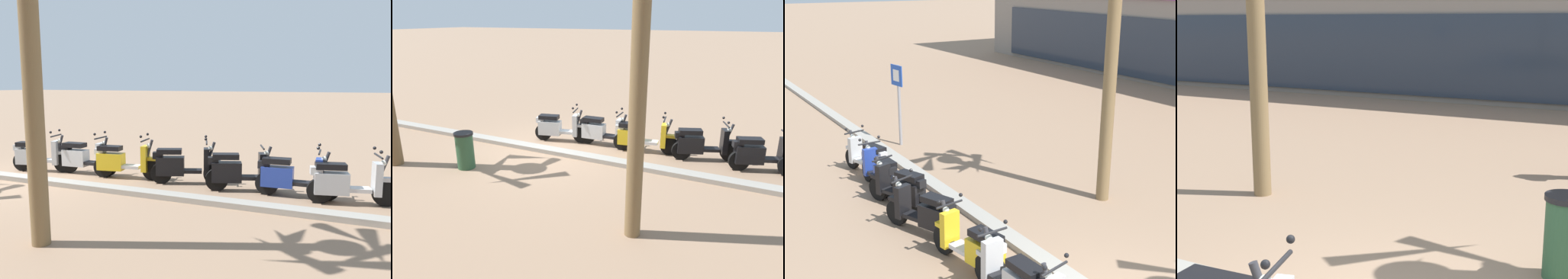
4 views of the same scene
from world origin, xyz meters
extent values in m
plane|color=#93755B|center=(0.00, 0.00, 0.00)|extent=(200.00, 200.00, 0.00)
cube|color=gray|center=(0.00, 0.02, 0.06)|extent=(60.00, 0.36, 0.12)
cylinder|color=black|center=(-8.58, -1.18, 0.26)|extent=(0.53, 0.21, 0.52)
cylinder|color=black|center=(-7.34, -0.89, 0.26)|extent=(0.53, 0.21, 0.52)
cube|color=silver|center=(-8.01, -1.05, 0.32)|extent=(0.65, 0.41, 0.08)
cube|color=silver|center=(-7.55, -0.94, 0.43)|extent=(0.73, 0.46, 0.44)
cube|color=black|center=(-7.53, -0.94, 0.78)|extent=(0.65, 0.43, 0.12)
cube|color=silver|center=(-8.40, -1.14, 0.55)|extent=(0.21, 0.36, 0.66)
cube|color=silver|center=(-8.58, -1.18, 0.55)|extent=(0.35, 0.23, 0.08)
cylinder|color=#333338|center=(-8.48, -1.16, 0.70)|extent=(0.29, 0.13, 0.69)
cylinder|color=black|center=(-8.40, -1.14, 1.02)|extent=(0.17, 0.55, 0.04)
sphere|color=white|center=(-8.50, -1.16, 0.88)|extent=(0.12, 0.12, 0.12)
cube|color=silver|center=(-7.26, -0.87, 0.68)|extent=(0.28, 0.25, 0.16)
sphere|color=black|center=(-8.33, -1.37, 1.14)|extent=(0.07, 0.07, 0.07)
sphere|color=black|center=(-8.44, -0.90, 1.14)|extent=(0.07, 0.07, 0.07)
cylinder|color=black|center=(-7.47, -1.16, 0.26)|extent=(0.52, 0.13, 0.52)
cylinder|color=black|center=(-6.20, -1.10, 0.26)|extent=(0.52, 0.13, 0.52)
cube|color=black|center=(-6.88, -1.13, 0.32)|extent=(0.61, 0.31, 0.08)
cube|color=#233D9E|center=(-6.42, -1.11, 0.43)|extent=(0.69, 0.35, 0.44)
cube|color=black|center=(-6.40, -1.11, 0.78)|extent=(0.61, 0.33, 0.12)
cube|color=#233D9E|center=(-7.29, -1.15, 0.55)|extent=(0.16, 0.35, 0.66)
cube|color=#233D9E|center=(-7.47, -1.16, 0.55)|extent=(0.33, 0.18, 0.08)
cylinder|color=#333338|center=(-7.37, -1.16, 0.70)|extent=(0.29, 0.08, 0.69)
cylinder|color=black|center=(-7.29, -1.15, 1.02)|extent=(0.07, 0.56, 0.04)
sphere|color=white|center=(-7.39, -1.16, 0.88)|extent=(0.12, 0.12, 0.12)
cube|color=black|center=(-6.12, -1.09, 0.68)|extent=(0.25, 0.21, 0.16)
sphere|color=black|center=(-7.25, -1.39, 1.14)|extent=(0.07, 0.07, 0.07)
sphere|color=black|center=(-7.28, -0.91, 1.14)|extent=(0.07, 0.07, 0.07)
cylinder|color=black|center=(-6.20, -1.38, 0.26)|extent=(0.52, 0.28, 0.52)
cylinder|color=black|center=(-5.07, -0.96, 0.26)|extent=(0.52, 0.28, 0.52)
cube|color=black|center=(-5.68, -1.19, 0.32)|extent=(0.66, 0.47, 0.08)
cube|color=black|center=(-5.28, -1.04, 0.44)|extent=(0.75, 0.54, 0.45)
cube|color=black|center=(-5.26, -1.03, 0.81)|extent=(0.67, 0.49, 0.12)
cube|color=black|center=(-6.03, -1.32, 0.55)|extent=(0.25, 0.37, 0.66)
cube|color=black|center=(-6.20, -1.38, 0.55)|extent=(0.36, 0.26, 0.08)
cylinder|color=#333338|center=(-6.10, -1.35, 0.70)|extent=(0.29, 0.16, 0.69)
cylinder|color=black|center=(-6.03, -1.32, 1.02)|extent=(0.23, 0.54, 0.04)
sphere|color=white|center=(-6.12, -1.36, 0.88)|extent=(0.12, 0.12, 0.12)
cube|color=black|center=(-5.00, -0.94, 0.71)|extent=(0.29, 0.27, 0.16)
cylinder|color=black|center=(-4.79, -1.53, 0.26)|extent=(0.52, 0.28, 0.52)
cylinder|color=black|center=(-3.60, -1.07, 0.26)|extent=(0.52, 0.28, 0.52)
cube|color=black|center=(-4.24, -1.32, 0.32)|extent=(0.66, 0.48, 0.08)
cube|color=black|center=(-3.80, -1.15, 0.44)|extent=(0.75, 0.55, 0.45)
cube|color=black|center=(-3.78, -1.14, 0.81)|extent=(0.67, 0.50, 0.12)
cube|color=black|center=(-4.63, -1.47, 0.55)|extent=(0.25, 0.37, 0.66)
cube|color=black|center=(-4.79, -1.53, 0.55)|extent=(0.36, 0.27, 0.08)
cylinder|color=#333338|center=(-4.70, -1.50, 0.70)|extent=(0.29, 0.17, 0.69)
cylinder|color=black|center=(-4.63, -1.47, 1.02)|extent=(0.24, 0.54, 0.04)
sphere|color=white|center=(-4.72, -1.51, 0.88)|extent=(0.12, 0.12, 0.12)
cube|color=black|center=(-3.52, -1.04, 0.71)|extent=(0.30, 0.27, 0.16)
sphere|color=black|center=(-4.52, -1.69, 1.14)|extent=(0.07, 0.07, 0.07)
sphere|color=black|center=(-4.70, -1.24, 1.14)|extent=(0.07, 0.07, 0.07)
cylinder|color=black|center=(-3.22, -1.29, 0.26)|extent=(0.53, 0.18, 0.52)
cylinder|color=black|center=(-1.89, -1.07, 0.26)|extent=(0.53, 0.18, 0.52)
cube|color=silver|center=(-2.60, -1.19, 0.32)|extent=(0.64, 0.37, 0.08)
cube|color=gold|center=(-2.10, -1.11, 0.43)|extent=(0.72, 0.43, 0.44)
cube|color=black|center=(-2.08, -1.11, 0.78)|extent=(0.64, 0.39, 0.12)
cube|color=gold|center=(-3.04, -1.26, 0.55)|extent=(0.19, 0.36, 0.66)
cube|color=gold|center=(-3.22, -1.29, 0.55)|extent=(0.34, 0.21, 0.08)
cylinder|color=#333338|center=(-3.12, -1.28, 0.70)|extent=(0.29, 0.11, 0.69)
cylinder|color=black|center=(-3.04, -1.26, 1.02)|extent=(0.13, 0.56, 0.04)
sphere|color=white|center=(-3.14, -1.28, 0.88)|extent=(0.12, 0.12, 0.12)
cube|color=silver|center=(-1.81, -1.06, 0.68)|extent=(0.27, 0.24, 0.16)
sphere|color=black|center=(-2.98, -1.50, 1.14)|extent=(0.07, 0.07, 0.07)
sphere|color=black|center=(-3.06, -1.02, 1.14)|extent=(0.07, 0.07, 0.07)
cylinder|color=black|center=(-1.91, -1.22, 0.26)|extent=(0.52, 0.13, 0.52)
cylinder|color=black|center=(-0.70, -1.15, 0.26)|extent=(0.52, 0.13, 0.52)
cube|color=black|center=(-1.36, -1.19, 0.32)|extent=(0.61, 0.31, 0.08)
cube|color=silver|center=(-0.92, -1.16, 0.43)|extent=(0.70, 0.36, 0.44)
cube|color=black|center=(-0.90, -1.16, 0.78)|extent=(0.62, 0.33, 0.12)
cube|color=silver|center=(-1.73, -1.21, 0.55)|extent=(0.16, 0.35, 0.66)
cube|color=silver|center=(-1.91, -1.22, 0.55)|extent=(0.33, 0.18, 0.08)
cylinder|color=#333338|center=(-1.81, -1.21, 0.70)|extent=(0.29, 0.08, 0.69)
cylinder|color=black|center=(-1.73, -1.21, 1.02)|extent=(0.07, 0.56, 0.04)
sphere|color=white|center=(-1.83, -1.21, 0.88)|extent=(0.12, 0.12, 0.12)
cube|color=black|center=(-0.62, -1.15, 0.68)|extent=(0.25, 0.21, 0.16)
sphere|color=black|center=(-1.70, -1.44, 1.14)|extent=(0.07, 0.07, 0.07)
sphere|color=black|center=(-1.73, -0.97, 1.14)|extent=(0.07, 0.07, 0.07)
cylinder|color=black|center=(-0.52, -1.13, 0.26)|extent=(0.53, 0.22, 0.52)
cylinder|color=black|center=(0.67, -0.84, 0.26)|extent=(0.53, 0.22, 0.52)
cube|color=silver|center=(0.03, -1.00, 0.32)|extent=(0.65, 0.42, 0.08)
cube|color=silver|center=(0.46, -0.89, 0.42)|extent=(0.74, 0.47, 0.43)
cube|color=black|center=(0.48, -0.88, 0.76)|extent=(0.65, 0.44, 0.12)
cube|color=silver|center=(-0.34, -1.09, 0.55)|extent=(0.22, 0.36, 0.66)
cube|color=silver|center=(-0.52, -1.13, 0.55)|extent=(0.35, 0.23, 0.08)
cylinder|color=#333338|center=(-0.42, -1.11, 0.70)|extent=(0.29, 0.14, 0.69)
cylinder|color=black|center=(-0.34, -1.09, 1.02)|extent=(0.17, 0.55, 0.04)
sphere|color=white|center=(-0.44, -1.11, 0.88)|extent=(0.12, 0.12, 0.12)
cube|color=silver|center=(0.75, -0.82, 0.66)|extent=(0.28, 0.25, 0.16)
sphere|color=black|center=(-0.27, -1.32, 1.14)|extent=(0.07, 0.07, 0.07)
sphere|color=black|center=(-0.38, -0.85, 1.14)|extent=(0.07, 0.07, 0.07)
cylinder|color=olive|center=(-3.63, 2.96, 3.09)|extent=(0.28, 0.28, 6.17)
camera|label=1|loc=(-8.08, 7.44, 2.46)|focal=36.79mm
camera|label=2|loc=(-5.43, 8.43, 3.71)|focal=33.71mm
camera|label=3|loc=(4.86, -5.44, 4.86)|focal=50.83mm
camera|label=4|loc=(2.07, -4.29, 2.79)|focal=53.12mm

